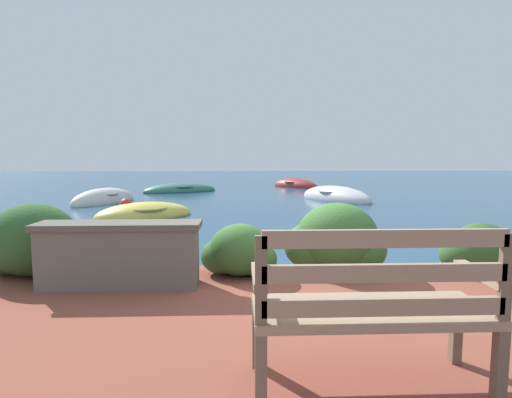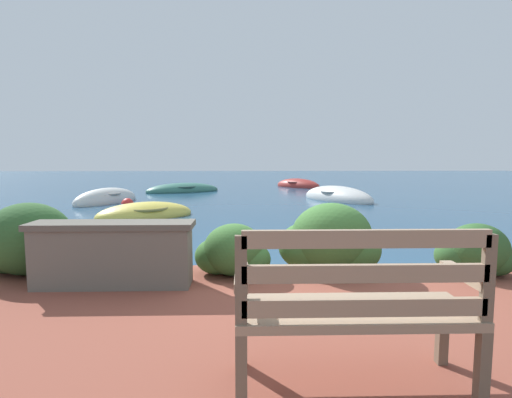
% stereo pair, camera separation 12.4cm
% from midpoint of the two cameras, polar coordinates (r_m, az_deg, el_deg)
% --- Properties ---
extents(ground_plane, '(80.00, 80.00, 0.00)m').
position_cam_midpoint_polar(ground_plane, '(4.93, 5.81, -11.76)').
color(ground_plane, navy).
extents(park_bench, '(1.31, 0.48, 0.93)m').
position_cam_midpoint_polar(park_bench, '(2.32, 15.61, -14.39)').
color(park_bench, brown).
rests_on(park_bench, patio_terrace).
extents(stone_wall, '(1.60, 0.39, 0.65)m').
position_cam_midpoint_polar(stone_wall, '(4.22, -18.95, -7.41)').
color(stone_wall, '#666056').
rests_on(stone_wall, patio_terrace).
extents(hedge_clump_far_left, '(1.16, 0.84, 0.79)m').
position_cam_midpoint_polar(hedge_clump_far_left, '(5.03, -29.17, -5.55)').
color(hedge_clump_far_left, '#2D5628').
rests_on(hedge_clump_far_left, patio_terrace).
extents(hedge_clump_left, '(0.88, 0.63, 0.60)m').
position_cam_midpoint_polar(hedge_clump_left, '(4.62, -17.29, -7.09)').
color(hedge_clump_left, '#38662D').
rests_on(hedge_clump_left, patio_terrace).
extents(hedge_clump_centre, '(0.83, 0.60, 0.57)m').
position_cam_midpoint_polar(hedge_clump_centre, '(4.39, -2.50, -7.69)').
color(hedge_clump_centre, '#38662D').
rests_on(hedge_clump_centre, patio_terrace).
extents(hedge_clump_right, '(1.14, 0.82, 0.77)m').
position_cam_midpoint_polar(hedge_clump_right, '(4.61, 11.26, -5.98)').
color(hedge_clump_right, '#38662D').
rests_on(hedge_clump_right, patio_terrace).
extents(hedge_clump_far_right, '(0.83, 0.60, 0.57)m').
position_cam_midpoint_polar(hedge_clump_far_right, '(5.04, 29.50, -6.67)').
color(hedge_clump_far_right, '#2D5628').
rests_on(hedge_clump_far_right, patio_terrace).
extents(rowboat_nearest, '(2.74, 2.38, 0.66)m').
position_cam_midpoint_polar(rowboat_nearest, '(10.46, -15.21, -2.17)').
color(rowboat_nearest, '#DBC64C').
rests_on(rowboat_nearest, ground_plane).
extents(rowboat_mid, '(1.93, 2.89, 0.86)m').
position_cam_midpoint_polar(rowboat_mid, '(14.13, -20.35, -0.22)').
color(rowboat_mid, silver).
rests_on(rowboat_mid, ground_plane).
extents(rowboat_far, '(2.59, 3.43, 0.88)m').
position_cam_midpoint_polar(rowboat_far, '(14.35, 11.78, 0.12)').
color(rowboat_far, silver).
rests_on(rowboat_far, ground_plane).
extents(rowboat_outer, '(3.48, 2.65, 0.68)m').
position_cam_midpoint_polar(rowboat_outer, '(17.75, -10.19, 1.20)').
color(rowboat_outer, '#336B5B').
rests_on(rowboat_outer, ground_plane).
extents(rowboat_distant, '(2.58, 2.82, 0.76)m').
position_cam_midpoint_polar(rowboat_distant, '(20.38, 6.18, 1.88)').
color(rowboat_distant, '#9E2D28').
rests_on(rowboat_distant, ground_plane).
extents(mooring_buoy, '(0.41, 0.41, 0.38)m').
position_cam_midpoint_polar(mooring_buoy, '(12.89, -17.62, -0.71)').
color(mooring_buoy, red).
rests_on(mooring_buoy, ground_plane).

